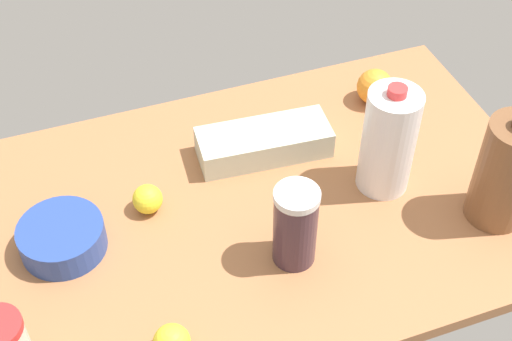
% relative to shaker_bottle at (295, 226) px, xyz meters
% --- Properties ---
extents(countertop, '(1.20, 0.76, 0.03)m').
position_rel_shaker_bottle_xyz_m(countertop, '(-0.02, 0.15, -0.10)').
color(countertop, '#9F653F').
rests_on(countertop, ground).
extents(shaker_bottle, '(0.08, 0.08, 0.17)m').
position_rel_shaker_bottle_xyz_m(shaker_bottle, '(0.00, 0.00, 0.00)').
color(shaker_bottle, '#3E2935').
rests_on(shaker_bottle, countertop).
extents(milk_jug, '(0.11, 0.11, 0.25)m').
position_rel_shaker_bottle_xyz_m(milk_jug, '(0.25, 0.12, 0.03)').
color(milk_jug, white).
rests_on(milk_jug, countertop).
extents(egg_carton, '(0.29, 0.13, 0.06)m').
position_rel_shaker_bottle_xyz_m(egg_carton, '(0.05, 0.29, -0.06)').
color(egg_carton, beige).
rests_on(egg_carton, countertop).
extents(chocolate_milk_jug, '(0.12, 0.12, 0.25)m').
position_rel_shaker_bottle_xyz_m(chocolate_milk_jug, '(0.42, -0.03, 0.03)').
color(chocolate_milk_jug, brown).
rests_on(chocolate_milk_jug, countertop).
extents(mixing_bowl, '(0.16, 0.16, 0.06)m').
position_rel_shaker_bottle_xyz_m(mixing_bowl, '(-0.41, 0.17, -0.06)').
color(mixing_bowl, '#274291').
rests_on(mixing_bowl, countertop).
extents(lemon_near_front, '(0.06, 0.06, 0.06)m').
position_rel_shaker_bottle_xyz_m(lemon_near_front, '(-0.23, 0.21, -0.06)').
color(lemon_near_front, yellow).
rests_on(lemon_near_front, countertop).
extents(orange_beside_bowl, '(0.08, 0.08, 0.08)m').
position_rel_shaker_bottle_xyz_m(orange_beside_bowl, '(0.35, 0.37, -0.05)').
color(orange_beside_bowl, orange).
rests_on(orange_beside_bowl, countertop).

